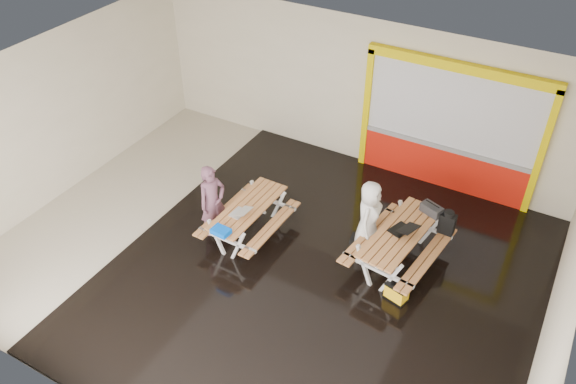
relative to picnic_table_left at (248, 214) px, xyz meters
The scene contains 14 objects.
room 1.36m from the picnic_table_left, 31.89° to the right, with size 10.02×8.02×3.52m.
deck 1.97m from the picnic_table_left, 11.45° to the right, with size 7.50×7.98×0.05m, color black.
kiosk 4.61m from the picnic_table_left, 51.76° to the left, with size 3.88×0.16×3.00m.
picnic_table_left is the anchor object (origin of this frame).
picnic_table_right 2.96m from the picnic_table_left, 13.34° to the left, with size 1.66×2.25×0.84m.
person_left 0.73m from the picnic_table_left, 157.48° to the right, with size 0.59×0.39×1.62m, color #673F52.
person_right 2.36m from the picnic_table_left, 19.21° to the left, with size 0.73×0.47×1.49m, color white.
laptop_left 0.36m from the picnic_table_left, 88.68° to the right, with size 0.39×0.36×0.16m.
laptop_right 3.01m from the picnic_table_left, 13.46° to the left, with size 0.56×0.53×0.19m.
blue_pouch 0.93m from the picnic_table_left, 90.18° to the right, with size 0.34×0.24×0.10m, color blue.
toolbox 3.53m from the picnic_table_left, 24.69° to the left, with size 0.46×0.35×0.24m.
backpack 3.82m from the picnic_table_left, 22.32° to the left, with size 0.30×0.20×0.50m.
dark_case 2.28m from the picnic_table_left, 22.31° to the left, with size 0.39×0.29×0.15m, color black.
fluke_bag 3.23m from the picnic_table_left, ahead, with size 0.45×0.35×0.34m.
Camera 1 is at (4.39, -6.88, 7.77)m, focal length 36.02 mm.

